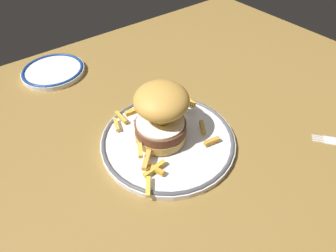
% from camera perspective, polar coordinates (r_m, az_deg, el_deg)
% --- Properties ---
extents(ground_plane, '(1.39, 0.91, 0.04)m').
position_cam_1_polar(ground_plane, '(0.59, -4.98, -3.54)').
color(ground_plane, olive).
extents(dinner_plate, '(0.27, 0.27, 0.02)m').
position_cam_1_polar(dinner_plate, '(0.56, 0.00, -2.77)').
color(dinner_plate, silver).
rests_on(dinner_plate, ground_plane).
extents(burger, '(0.14, 0.15, 0.11)m').
position_cam_1_polar(burger, '(0.52, -1.42, 2.59)').
color(burger, '#C49343').
rests_on(burger, dinner_plate).
extents(fries_pile, '(0.20, 0.21, 0.03)m').
position_cam_1_polar(fries_pile, '(0.54, -2.54, -1.13)').
color(fries_pile, orange).
rests_on(fries_pile, dinner_plate).
extents(side_plate, '(0.16, 0.16, 0.02)m').
position_cam_1_polar(side_plate, '(0.80, -22.25, 10.32)').
color(side_plate, silver).
rests_on(side_plate, ground_plane).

